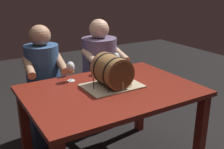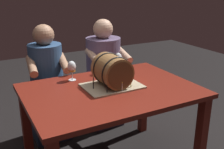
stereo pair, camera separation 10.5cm
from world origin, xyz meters
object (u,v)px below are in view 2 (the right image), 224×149
(wine_glass_amber, at_px, (72,67))
(wine_glass_rose, at_px, (104,61))
(dining_table, at_px, (111,101))
(wine_glass_white, at_px, (118,60))
(person_seated_left, at_px, (48,90))
(person_seated_right, at_px, (104,77))
(barrel_cake, at_px, (112,72))

(wine_glass_amber, xyz_separation_m, wine_glass_rose, (0.32, 0.04, 0.00))
(dining_table, distance_m, wine_glass_white, 0.46)
(person_seated_left, bearing_deg, person_seated_right, 0.04)
(person_seated_left, distance_m, person_seated_right, 0.60)
(person_seated_left, height_order, person_seated_right, person_seated_right)
(person_seated_left, bearing_deg, wine_glass_rose, -41.50)
(barrel_cake, distance_m, wine_glass_white, 0.36)
(person_seated_left, bearing_deg, dining_table, -67.68)
(barrel_cake, relative_size, person_seated_left, 0.39)
(dining_table, height_order, barrel_cake, barrel_cake)
(wine_glass_amber, xyz_separation_m, wine_glass_white, (0.44, -0.00, 0.01))
(person_seated_right, bearing_deg, person_seated_left, -179.96)
(dining_table, bearing_deg, wine_glass_white, 52.71)
(wine_glass_amber, distance_m, person_seated_right, 0.71)
(wine_glass_amber, bearing_deg, person_seated_left, 104.53)
(wine_glass_rose, bearing_deg, dining_table, -108.71)
(person_seated_right, bearing_deg, barrel_cake, -111.35)
(wine_glass_white, xyz_separation_m, person_seated_left, (-0.54, 0.42, -0.33))
(barrel_cake, bearing_deg, person_seated_left, 115.13)
(dining_table, height_order, person_seated_left, person_seated_left)
(wine_glass_white, relative_size, person_seated_right, 0.16)
(wine_glass_white, bearing_deg, person_seated_left, 142.48)
(barrel_cake, xyz_separation_m, person_seated_right, (0.27, 0.70, -0.30))
(dining_table, bearing_deg, person_seated_right, 67.72)
(dining_table, distance_m, person_seated_left, 0.80)
(barrel_cake, height_order, wine_glass_rose, barrel_cake)
(wine_glass_amber, bearing_deg, person_seated_right, 39.90)
(barrel_cake, xyz_separation_m, wine_glass_rose, (0.09, 0.33, -0.01))
(person_seated_left, bearing_deg, wine_glass_amber, -75.47)
(barrel_cake, distance_m, wine_glass_amber, 0.36)
(dining_table, height_order, person_seated_right, person_seated_right)
(wine_glass_white, xyz_separation_m, person_seated_right, (0.06, 0.42, -0.30))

